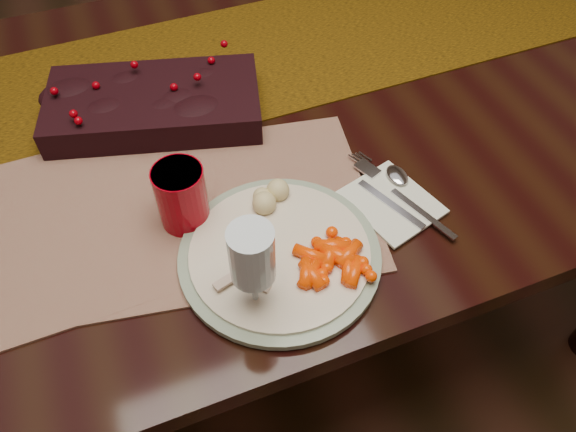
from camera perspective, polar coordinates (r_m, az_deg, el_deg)
name	(u,v)px	position (r m, az deg, el deg)	size (l,w,h in m)	color
floor	(257,316)	(1.64, -3.20, -10.12)	(5.00, 5.00, 0.00)	black
dining_table	(250,238)	(1.33, -3.91, -2.26)	(1.80, 1.00, 0.75)	black
table_runner	(237,60)	(1.19, -5.17, 15.47)	(1.87, 0.38, 0.00)	#55390F
centerpiece	(153,101)	(1.05, -13.51, 11.34)	(0.37, 0.19, 0.07)	black
placemat_main	(222,207)	(0.90, -6.72, 0.91)	(0.47, 0.34, 0.00)	#9A6953
dinner_plate	(280,254)	(0.82, -0.85, -3.92)	(0.30, 0.30, 0.02)	beige
baby_carrots	(329,253)	(0.81, 4.14, -3.78)	(0.12, 0.10, 0.02)	#FB3C00
mashed_potatoes	(271,197)	(0.86, -1.79, 1.94)	(0.08, 0.07, 0.04)	beige
turkey_shreds	(244,277)	(0.79, -4.54, -6.22)	(0.07, 0.06, 0.02)	beige
napkin	(391,202)	(0.91, 10.44, 1.38)	(0.12, 0.14, 0.00)	beige
fork	(385,195)	(0.91, 9.81, 2.14)	(0.03, 0.17, 0.00)	silver
spoon	(415,201)	(0.91, 12.74, 1.47)	(0.03, 0.16, 0.00)	white
red_cup	(182,196)	(0.85, -10.75, 1.97)	(0.08, 0.08, 0.10)	#8A000B
wine_glass	(253,273)	(0.72, -3.54, -5.77)	(0.06, 0.06, 0.16)	#A2B6CB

